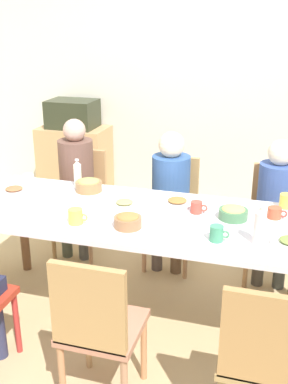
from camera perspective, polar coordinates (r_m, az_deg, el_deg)
The scene contains 28 objects.
ground_plane at distance 3.36m, azimuth 0.00°, elevation -14.94°, with size 6.99×6.99×0.00m, color tan.
wall_back at distance 4.71m, azimuth 7.01°, elevation 12.47°, with size 6.06×0.12×2.60m, color beige.
dining_table at distance 3.01m, azimuth 0.00°, elevation -4.02°, with size 2.43×0.89×0.78m.
chair_1 at distance 2.31m, azimuth 14.40°, elevation -18.95°, with size 0.40×0.40×0.90m.
chair_2 at distance 2.43m, azimuth -5.76°, elevation -15.92°, with size 0.40×0.40×0.90m.
chair_3 at distance 3.74m, azimuth 15.73°, elevation -2.92°, with size 0.40×0.40×0.90m.
person_3 at distance 3.59m, azimuth 15.94°, elevation -0.97°, with size 0.30×0.30×1.14m.
chair_5 at distance 4.06m, azimuth -7.67°, elevation -0.39°, with size 0.40×0.40×0.90m.
person_5 at distance 3.92m, azimuth -8.34°, elevation 1.86°, with size 0.30×0.30×1.20m.
chair_7 at distance 3.82m, azimuth 3.53°, elevation -1.64°, with size 0.40×0.40×0.90m.
person_7 at distance 3.67m, azimuth 3.26°, elevation 0.45°, with size 0.30×0.30×1.15m.
plate_1 at distance 3.47m, azimuth -15.67°, elevation 0.22°, with size 0.22×0.22×0.04m.
plate_3 at distance 3.10m, azimuth -2.41°, elevation -1.45°, with size 0.20×0.20×0.04m.
plate_4 at distance 3.14m, azimuth 4.12°, elevation -1.23°, with size 0.23×0.23×0.04m.
bowl_0 at distance 3.38m, azimuth -6.81°, elevation 0.87°, with size 0.19×0.19×0.09m.
bowl_1 at distance 2.78m, azimuth -2.00°, elevation -3.55°, with size 0.17×0.17×0.09m.
bowl_2 at distance 2.95m, azimuth 10.92°, elevation -2.51°, with size 0.18×0.18×0.08m.
cup_1 at distance 3.02m, azimuth 15.80°, elevation -2.49°, with size 0.12×0.09×0.07m.
cup_2 at distance 2.85m, azimuth -8.38°, elevation -2.99°, with size 0.12×0.09×0.09m.
cup_3 at distance 2.64m, azimuth 8.95°, elevation -5.06°, with size 0.11×0.08×0.09m.
cup_4 at distance 3.20m, azimuth 17.14°, elevation -1.06°, with size 0.13×0.09×0.09m.
cup_5 at distance 3.57m, azimuth -13.96°, elevation 1.46°, with size 0.11×0.08×0.09m.
cup_6 at distance 3.00m, azimuth 6.52°, elevation -1.89°, with size 0.11×0.07×0.08m.
cup_7 at distance 3.12m, azimuth -14.50°, elevation -1.52°, with size 0.11×0.08×0.08m.
bottle_0 at distance 3.45m, azimuth -8.17°, elevation 2.20°, with size 0.06×0.06×0.22m.
bottle_1 at distance 2.63m, azimuth 14.04°, elevation -4.08°, with size 0.07×0.07×0.23m.
side_cabinet at distance 4.99m, azimuth -8.41°, elevation 2.82°, with size 0.70×0.44×0.90m, color tan.
microwave at distance 4.84m, azimuth -8.77°, elevation 9.48°, with size 0.48×0.36×0.28m, color #2A301E.
Camera 1 is at (0.78, -2.62, 1.96)m, focal length 43.36 mm.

